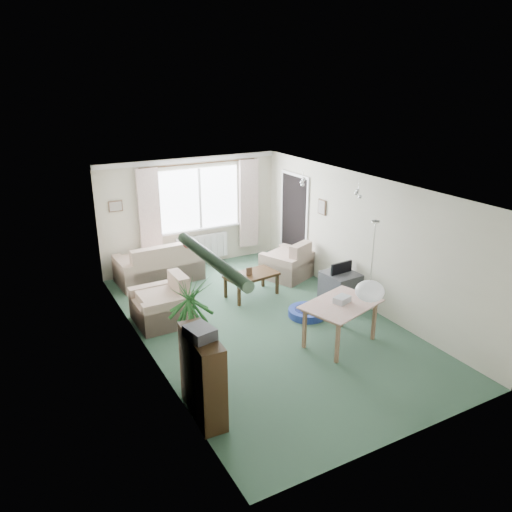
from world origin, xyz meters
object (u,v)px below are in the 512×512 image
armchair_corner (287,259)px  dining_table (340,324)px  armchair_left (161,300)px  houseplant (192,330)px  pet_bed (307,312)px  bookshelf (203,376)px  tv_cube (340,287)px  coffee_table (252,285)px  sofa (159,261)px

armchair_corner → dining_table: armchair_corner is taller
armchair_left → houseplant: size_ratio=0.61×
armchair_corner → pet_bed: armchair_corner is taller
bookshelf → pet_bed: 3.16m
bookshelf → dining_table: 2.65m
houseplant → tv_cube: houseplant is taller
houseplant → pet_bed: bearing=18.8°
coffee_table → bookshelf: (-2.21, -2.87, 0.33)m
coffee_table → tv_cube: size_ratio=1.59×
armchair_corner → houseplant: size_ratio=0.59×
tv_cube → pet_bed: (-0.88, -0.21, -0.22)m
armchair_left → pet_bed: bearing=65.6°
sofa → coffee_table: bearing=127.3°
sofa → armchair_corner: bearing=153.3°
bookshelf → houseplant: (0.19, 0.80, 0.20)m
armchair_corner → sofa: bearing=-48.0°
houseplant → armchair_corner: bearing=39.4°
pet_bed → bookshelf: bearing=-148.4°
armchair_left → dining_table: size_ratio=0.85×
armchair_left → houseplant: 1.89m
sofa → armchair_corner: sofa is taller
coffee_table → tv_cube: (1.33, -1.02, 0.06)m
coffee_table → dining_table: size_ratio=0.92×
sofa → armchair_left: size_ratio=1.83×
armchair_corner → houseplant: (-3.12, -2.56, 0.35)m
bookshelf → pet_bed: bearing=34.7°
pet_bed → tv_cube: bearing=13.6°
sofa → houseplant: houseplant is taller
houseplant → dining_table: bearing=-4.7°
sofa → houseplant: (-0.70, -3.67, 0.33)m
coffee_table → pet_bed: coffee_table is taller
pet_bed → armchair_corner: bearing=69.2°
coffee_table → tv_cube: bearing=-37.4°
dining_table → houseplant: bearing=175.3°
houseplant → bookshelf: bearing=-103.4°
coffee_table → houseplant: (-2.02, -2.07, 0.53)m
armchair_left → dining_table: bearing=46.6°
pet_bed → armchair_left: bearing=156.5°
dining_table → tv_cube: 1.58m
armchair_corner → tv_cube: bearing=75.1°
bookshelf → tv_cube: 4.00m
armchair_left → coffee_table: size_ratio=0.93×
sofa → armchair_left: (-0.55, -1.82, -0.01)m
armchair_corner → armchair_left: size_ratio=0.97×
armchair_corner → bookshelf: bookshelf is taller
armchair_left → houseplant: houseplant is taller
bookshelf → dining_table: bookshelf is taller
bookshelf → houseplant: size_ratio=0.74×
bookshelf → armchair_corner: bearing=48.5°
tv_cube → pet_bed: tv_cube is taller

